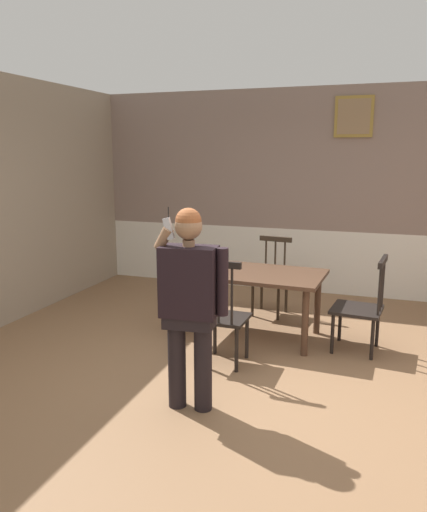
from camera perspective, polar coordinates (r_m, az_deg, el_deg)
name	(u,v)px	position (r m, az deg, el deg)	size (l,w,h in m)	color
ground_plane	(232,383)	(4.48, 2.10, -14.41)	(7.12, 7.12, 0.00)	#846042
room_back_partition	(299,196)	(7.21, 9.77, 6.85)	(6.00, 0.17, 2.86)	gray
dining_table	(251,280)	(5.39, 4.31, -2.74)	(1.58, 0.95, 0.72)	#4C3323
chair_near_window	(224,316)	(4.68, 1.21, -6.86)	(0.43, 0.43, 1.04)	black
chair_by_doorway	(271,278)	(6.19, 6.62, -2.51)	(0.45, 0.45, 0.95)	#2D2319
chair_at_table_head	(361,307)	(5.21, 16.57, -5.60)	(0.53, 0.53, 0.98)	black
person_figure	(190,298)	(3.77, -2.71, -4.81)	(0.58, 0.27, 1.59)	black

